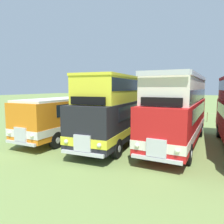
% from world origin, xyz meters
% --- Properties ---
extents(bus_first_in_row, '(2.69, 11.02, 2.99)m').
position_xyz_m(bus_first_in_row, '(-15.50, -0.11, 1.76)').
color(bus_first_in_row, orange).
rests_on(bus_first_in_row, ground).
extents(bus_second_in_row, '(3.16, 10.91, 4.49)m').
position_xyz_m(bus_second_in_row, '(-11.63, -0.25, 2.47)').
color(bus_second_in_row, black).
rests_on(bus_second_in_row, ground).
extents(bus_third_in_row, '(2.89, 10.27, 4.52)m').
position_xyz_m(bus_third_in_row, '(-7.75, 0.19, 2.36)').
color(bus_third_in_row, red).
rests_on(bus_third_in_row, ground).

